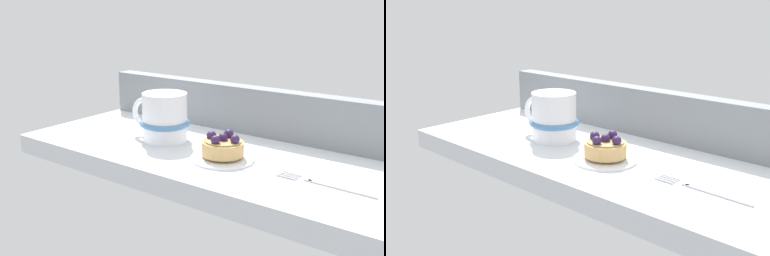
% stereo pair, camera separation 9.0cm
% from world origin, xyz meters
% --- Properties ---
extents(ground_plane, '(0.84, 0.34, 0.04)m').
position_xyz_m(ground_plane, '(0.00, 0.00, -0.02)').
color(ground_plane, silver).
extents(window_rail_back, '(0.83, 0.04, 0.10)m').
position_xyz_m(window_rail_back, '(0.00, 0.15, 0.05)').
color(window_rail_back, gray).
rests_on(window_rail_back, ground_plane).
extents(dessert_plate, '(0.12, 0.12, 0.01)m').
position_xyz_m(dessert_plate, '(0.03, -0.04, 0.00)').
color(dessert_plate, white).
rests_on(dessert_plate, ground_plane).
extents(raspberry_tart, '(0.08, 0.08, 0.04)m').
position_xyz_m(raspberry_tart, '(0.03, -0.04, 0.03)').
color(raspberry_tart, tan).
rests_on(raspberry_tart, dessert_plate).
extents(coffee_mug, '(0.15, 0.11, 0.10)m').
position_xyz_m(coffee_mug, '(-0.14, -0.01, 0.05)').
color(coffee_mug, white).
rests_on(coffee_mug, ground_plane).
extents(dessert_fork, '(0.16, 0.03, 0.01)m').
position_xyz_m(dessert_fork, '(0.23, -0.05, 0.00)').
color(dessert_fork, '#B7B7BC').
rests_on(dessert_fork, ground_plane).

